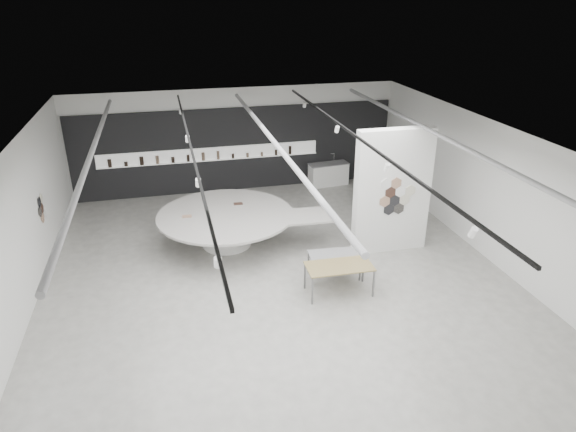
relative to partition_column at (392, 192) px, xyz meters
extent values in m
cube|color=#A7A59D|center=(-3.50, -1.00, -1.80)|extent=(12.00, 14.00, 0.01)
cube|color=silver|center=(-3.50, -1.00, 2.01)|extent=(12.00, 14.00, 0.01)
cube|color=white|center=(-3.50, 6.01, 0.10)|extent=(12.00, 0.01, 3.80)
cube|color=white|center=(-3.50, -8.00, 0.10)|extent=(12.00, 0.01, 3.80)
cube|color=white|center=(2.50, -1.00, 0.10)|extent=(0.01, 14.00, 3.80)
cube|color=white|center=(-9.51, -1.00, 0.10)|extent=(0.01, 14.00, 3.80)
cylinder|color=#939396|center=(-7.70, -0.50, 1.82)|extent=(0.12, 12.00, 0.12)
cylinder|color=#939396|center=(-3.50, -0.50, 1.82)|extent=(0.12, 12.00, 0.12)
cylinder|color=#939396|center=(0.70, -0.50, 1.82)|extent=(0.12, 12.00, 0.12)
cube|color=black|center=(-5.50, -1.00, 1.90)|extent=(0.05, 13.00, 0.06)
cylinder|color=white|center=(-5.50, -6.00, 1.72)|extent=(0.11, 0.18, 0.21)
cylinder|color=white|center=(-5.50, -2.70, 1.72)|extent=(0.11, 0.18, 0.21)
cylinder|color=white|center=(-5.50, 0.60, 1.72)|extent=(0.11, 0.18, 0.21)
cylinder|color=white|center=(-5.50, 3.90, 1.72)|extent=(0.11, 0.18, 0.21)
cube|color=black|center=(-1.50, -1.00, 1.90)|extent=(0.05, 13.00, 0.06)
cylinder|color=white|center=(-1.50, -6.00, 1.72)|extent=(0.11, 0.18, 0.21)
cylinder|color=white|center=(-1.50, -2.70, 1.72)|extent=(0.11, 0.18, 0.21)
cylinder|color=white|center=(-1.50, 0.60, 1.72)|extent=(0.11, 0.18, 0.21)
cylinder|color=white|center=(-1.50, 3.90, 1.72)|extent=(0.11, 0.18, 0.21)
cylinder|color=tan|center=(-9.47, 1.50, -0.45)|extent=(0.03, 0.28, 0.28)
cylinder|color=white|center=(-9.47, 1.76, -0.45)|extent=(0.03, 0.28, 0.28)
cylinder|color=#422A21|center=(-9.47, 1.63, -0.22)|extent=(0.03, 0.28, 0.28)
cylinder|color=black|center=(-9.47, 1.37, -0.22)|extent=(0.03, 0.28, 0.28)
cylinder|color=black|center=(-9.47, 1.50, 0.01)|extent=(0.03, 0.28, 0.28)
cylinder|color=beige|center=(-9.47, 1.76, 0.01)|extent=(0.03, 0.28, 0.28)
cube|color=black|center=(-3.50, 5.94, -0.25)|extent=(11.80, 0.10, 3.10)
cube|color=white|center=(-4.50, 5.87, -0.32)|extent=(8.00, 0.06, 0.46)
cube|color=white|center=(-4.50, 5.81, -0.54)|extent=(8.00, 0.18, 0.02)
cylinder|color=black|center=(-8.03, 5.81, -0.39)|extent=(0.13, 0.13, 0.29)
cylinder|color=black|center=(-7.49, 5.81, -0.46)|extent=(0.13, 0.13, 0.15)
cylinder|color=black|center=(-6.94, 5.81, -0.38)|extent=(0.14, 0.14, 0.30)
cylinder|color=brown|center=(-6.40, 5.81, -0.39)|extent=(0.12, 0.12, 0.29)
cylinder|color=black|center=(-5.86, 5.81, -0.43)|extent=(0.12, 0.12, 0.21)
cylinder|color=black|center=(-5.31, 5.81, -0.41)|extent=(0.10, 0.10, 0.25)
cylinder|color=brown|center=(-4.77, 5.81, -0.38)|extent=(0.12, 0.12, 0.30)
cylinder|color=brown|center=(-4.23, 5.81, -0.38)|extent=(0.10, 0.10, 0.31)
cylinder|color=black|center=(-3.69, 5.81, -0.45)|extent=(0.09, 0.09, 0.17)
cylinder|color=brown|center=(-3.14, 5.81, -0.45)|extent=(0.10, 0.10, 0.16)
cylinder|color=brown|center=(-2.60, 5.81, -0.46)|extent=(0.09, 0.09, 0.15)
cylinder|color=black|center=(-2.06, 5.81, -0.43)|extent=(0.09, 0.09, 0.21)
cylinder|color=black|center=(-1.51, 5.81, -0.38)|extent=(0.11, 0.11, 0.31)
cube|color=white|center=(0.00, 0.00, 0.00)|extent=(2.20, 0.35, 3.60)
cylinder|color=black|center=(0.00, -0.19, -0.20)|extent=(0.34, 0.03, 0.34)
cylinder|color=beige|center=(0.30, -0.19, -0.20)|extent=(0.34, 0.03, 0.34)
cylinder|color=tan|center=(-0.30, -0.19, -0.20)|extent=(0.34, 0.03, 0.34)
cylinder|color=white|center=(0.15, -0.19, 0.06)|extent=(0.34, 0.03, 0.34)
cylinder|color=#422A21|center=(-0.15, -0.19, 0.06)|extent=(0.34, 0.03, 0.34)
cylinder|color=black|center=(0.15, -0.19, -0.46)|extent=(0.34, 0.03, 0.34)
cylinder|color=black|center=(-0.15, -0.19, -0.46)|extent=(0.34, 0.03, 0.34)
cylinder|color=beige|center=(0.45, -0.19, 0.06)|extent=(0.34, 0.03, 0.34)
cylinder|color=tan|center=(0.00, -0.19, 0.32)|extent=(0.34, 0.03, 0.34)
cylinder|color=white|center=(-0.30, -0.19, 0.32)|extent=(0.34, 0.03, 0.34)
cylinder|color=white|center=(-4.56, 1.39, -1.33)|extent=(1.51, 1.51, 0.94)
cylinder|color=#ACA8A2|center=(-4.56, 1.39, -0.83)|extent=(4.17, 4.17, 0.07)
cube|color=#ACA8A2|center=(-2.38, 0.73, -0.82)|extent=(1.82, 1.19, 0.06)
cube|color=tan|center=(-5.67, 1.44, -0.79)|extent=(0.29, 0.21, 0.01)
cube|color=#422A21|center=(-4.09, 2.03, -0.79)|extent=(0.29, 0.21, 0.01)
cube|color=olive|center=(-2.18, -1.92, -1.05)|extent=(1.66, 0.86, 0.03)
cube|color=slate|center=(-2.97, -2.27, -1.43)|extent=(0.04, 0.04, 0.74)
cube|color=slate|center=(-2.95, -1.53, -1.43)|extent=(0.04, 0.04, 0.74)
cube|color=slate|center=(-1.42, -2.31, -1.43)|extent=(0.04, 0.04, 0.74)
cube|color=slate|center=(-1.40, -1.57, -1.43)|extent=(0.04, 0.04, 0.74)
cube|color=gray|center=(-2.05, -1.15, -1.13)|extent=(1.38, 0.77, 0.03)
cube|color=slate|center=(-2.70, -1.39, -1.47)|extent=(0.04, 0.04, 0.65)
cube|color=slate|center=(-2.65, -0.81, -1.47)|extent=(0.04, 0.04, 0.65)
cube|color=slate|center=(-1.45, -1.50, -1.47)|extent=(0.04, 0.04, 0.65)
cube|color=slate|center=(-1.40, -0.91, -1.47)|extent=(0.04, 0.04, 0.65)
cube|color=white|center=(-0.05, 5.53, -1.38)|extent=(1.55, 0.72, 0.84)
cube|color=gray|center=(-0.05, 5.53, -0.95)|extent=(1.59, 0.76, 0.03)
cylinder|color=silver|center=(0.21, 5.70, -0.76)|extent=(0.02, 0.02, 0.34)
cylinder|color=silver|center=(0.14, 5.70, -0.60)|extent=(0.15, 0.04, 0.02)
camera|label=1|loc=(-6.04, -12.33, 5.22)|focal=32.00mm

